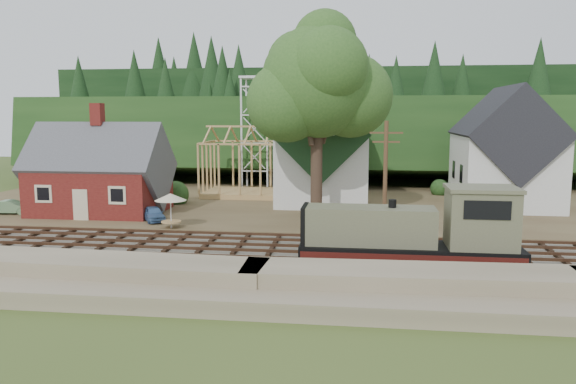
# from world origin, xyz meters

# --- Properties ---
(ground) EXTENTS (140.00, 140.00, 0.00)m
(ground) POSITION_xyz_m (0.00, 0.00, 0.00)
(ground) COLOR #384C1E
(ground) RESTS_ON ground
(embankment) EXTENTS (64.00, 5.00, 1.60)m
(embankment) POSITION_xyz_m (0.00, -8.50, 0.00)
(embankment) COLOR #7F7259
(embankment) RESTS_ON ground
(railroad_bed) EXTENTS (64.00, 11.00, 0.16)m
(railroad_bed) POSITION_xyz_m (0.00, 0.00, 0.08)
(railroad_bed) COLOR #726B5B
(railroad_bed) RESTS_ON ground
(village_flat) EXTENTS (64.00, 26.00, 0.30)m
(village_flat) POSITION_xyz_m (0.00, 18.00, 0.15)
(village_flat) COLOR brown
(village_flat) RESTS_ON ground
(hillside) EXTENTS (70.00, 28.96, 12.74)m
(hillside) POSITION_xyz_m (0.00, 42.00, 0.00)
(hillside) COLOR #1E3F19
(hillside) RESTS_ON ground
(ridge) EXTENTS (80.00, 20.00, 12.00)m
(ridge) POSITION_xyz_m (0.00, 58.00, 0.00)
(ridge) COLOR black
(ridge) RESTS_ON ground
(depot) EXTENTS (10.80, 7.41, 9.00)m
(depot) POSITION_xyz_m (-16.00, 11.00, 3.21)
(depot) COLOR #571414
(depot) RESTS_ON village_flat
(church) EXTENTS (8.40, 15.17, 13.00)m
(church) POSITION_xyz_m (2.00, 19.68, 5.18)
(church) COLOR silver
(church) RESTS_ON village_flat
(farmhouse) EXTENTS (8.40, 10.80, 10.60)m
(farmhouse) POSITION_xyz_m (18.00, 19.00, 4.87)
(farmhouse) COLOR silver
(farmhouse) RESTS_ON village_flat
(timber_frame) EXTENTS (8.20, 6.20, 6.99)m
(timber_frame) POSITION_xyz_m (-6.00, 22.00, 3.27)
(timber_frame) COLOR tan
(timber_frame) RESTS_ON village_flat
(lattice_tower) EXTENTS (3.20, 3.20, 12.12)m
(lattice_tower) POSITION_xyz_m (-6.00, 28.00, 10.03)
(lattice_tower) COLOR silver
(lattice_tower) RESTS_ON village_flat
(big_tree) EXTENTS (10.90, 8.40, 14.70)m
(big_tree) POSITION_xyz_m (2.17, 10.08, 10.22)
(big_tree) COLOR #38281E
(big_tree) RESTS_ON village_flat
(telegraph_pole_near) EXTENTS (2.20, 0.28, 8.00)m
(telegraph_pole_near) POSITION_xyz_m (7.00, 5.20, 4.25)
(telegraph_pole_near) COLOR #4C331E
(telegraph_pole_near) RESTS_ON ground
(locomotive) EXTENTS (11.38, 2.85, 4.57)m
(locomotive) POSITION_xyz_m (8.44, -3.00, 2.04)
(locomotive) COLOR black
(locomotive) RESTS_ON railroad_bed
(car_blue) EXTENTS (2.93, 3.51, 1.13)m
(car_blue) POSITION_xyz_m (-10.32, 7.87, 0.87)
(car_blue) COLOR #5079AC
(car_blue) RESTS_ON village_flat
(car_green) EXTENTS (3.55, 1.56, 1.13)m
(car_green) POSITION_xyz_m (-22.97, 9.33, 0.87)
(car_green) COLOR #719E6D
(car_green) RESTS_ON village_flat
(car_red) EXTENTS (4.74, 3.80, 1.20)m
(car_red) POSITION_xyz_m (17.94, 15.97, 0.90)
(car_red) COLOR red
(car_red) RESTS_ON village_flat
(patio_set) EXTENTS (2.26, 2.26, 2.52)m
(patio_set) POSITION_xyz_m (-8.09, 5.50, 2.44)
(patio_set) COLOR silver
(patio_set) RESTS_ON village_flat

